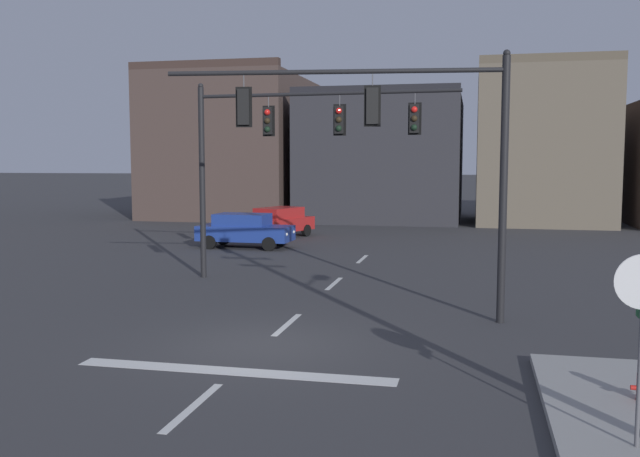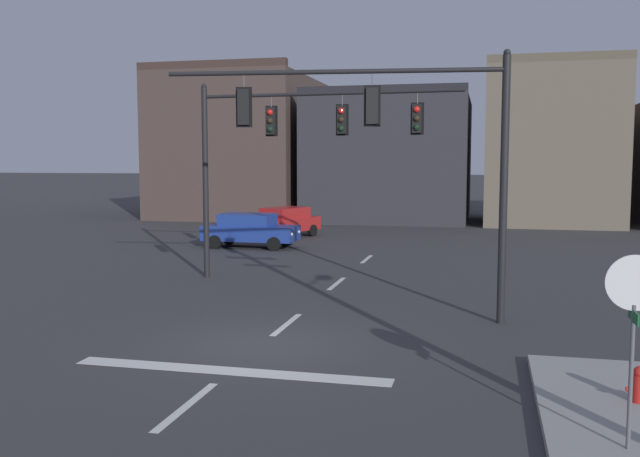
{
  "view_description": "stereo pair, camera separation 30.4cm",
  "coord_description": "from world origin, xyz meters",
  "px_view_note": "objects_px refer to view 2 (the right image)",
  "views": [
    {
      "loc": [
        4.49,
        -14.53,
        4.07
      ],
      "look_at": [
        0.6,
        3.11,
        2.32
      ],
      "focal_mm": 39.16,
      "sensor_mm": 36.0,
      "label": 1
    },
    {
      "loc": [
        4.79,
        -14.47,
        4.07
      ],
      "look_at": [
        0.6,
        3.11,
        2.32
      ],
      "focal_mm": 39.16,
      "sensor_mm": 36.0,
      "label": 2
    }
  ],
  "objects_px": {
    "stop_sign": "(634,305)",
    "fire_hydrant": "(639,391)",
    "car_lot_middle": "(284,222)",
    "car_lot_nearside": "(250,230)",
    "signal_mast_near_side": "(401,136)",
    "signal_mast_far_side": "(285,140)"
  },
  "relations": [
    {
      "from": "signal_mast_far_side",
      "to": "fire_hydrant",
      "type": "bearing_deg",
      "value": -49.43
    },
    {
      "from": "signal_mast_near_side",
      "to": "car_lot_nearside",
      "type": "relative_size",
      "value": 1.9
    },
    {
      "from": "signal_mast_far_side",
      "to": "car_lot_nearside",
      "type": "xyz_separation_m",
      "value": [
        -4.22,
        8.46,
        -3.93
      ]
    },
    {
      "from": "stop_sign",
      "to": "fire_hydrant",
      "type": "relative_size",
      "value": 3.77
    },
    {
      "from": "signal_mast_near_side",
      "to": "signal_mast_far_side",
      "type": "height_order",
      "value": "signal_mast_near_side"
    },
    {
      "from": "car_lot_middle",
      "to": "stop_sign",
      "type": "bearing_deg",
      "value": -64.12
    },
    {
      "from": "signal_mast_near_side",
      "to": "fire_hydrant",
      "type": "relative_size",
      "value": 11.39
    },
    {
      "from": "stop_sign",
      "to": "car_lot_middle",
      "type": "height_order",
      "value": "stop_sign"
    },
    {
      "from": "car_lot_nearside",
      "to": "signal_mast_near_side",
      "type": "bearing_deg",
      "value": -57.14
    },
    {
      "from": "signal_mast_near_side",
      "to": "stop_sign",
      "type": "bearing_deg",
      "value": -61.93
    },
    {
      "from": "stop_sign",
      "to": "car_lot_nearside",
      "type": "distance_m",
      "value": 24.7
    },
    {
      "from": "car_lot_nearside",
      "to": "fire_hydrant",
      "type": "xyz_separation_m",
      "value": [
        13.3,
        -19.08,
        -0.53
      ]
    },
    {
      "from": "signal_mast_far_side",
      "to": "stop_sign",
      "type": "xyz_separation_m",
      "value": [
        8.56,
        -12.64,
        -2.64
      ]
    },
    {
      "from": "signal_mast_near_side",
      "to": "stop_sign",
      "type": "height_order",
      "value": "signal_mast_near_side"
    },
    {
      "from": "stop_sign",
      "to": "fire_hydrant",
      "type": "distance_m",
      "value": 2.77
    },
    {
      "from": "car_lot_nearside",
      "to": "car_lot_middle",
      "type": "height_order",
      "value": "same"
    },
    {
      "from": "car_lot_middle",
      "to": "fire_hydrant",
      "type": "bearing_deg",
      "value": -61.22
    },
    {
      "from": "fire_hydrant",
      "to": "signal_mast_far_side",
      "type": "bearing_deg",
      "value": 130.57
    },
    {
      "from": "car_lot_nearside",
      "to": "fire_hydrant",
      "type": "distance_m",
      "value": 23.27
    },
    {
      "from": "car_lot_nearside",
      "to": "car_lot_middle",
      "type": "bearing_deg",
      "value": 85.68
    },
    {
      "from": "car_lot_nearside",
      "to": "stop_sign",
      "type": "bearing_deg",
      "value": -58.82
    },
    {
      "from": "car_lot_nearside",
      "to": "car_lot_middle",
      "type": "distance_m",
      "value": 4.53
    }
  ]
}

